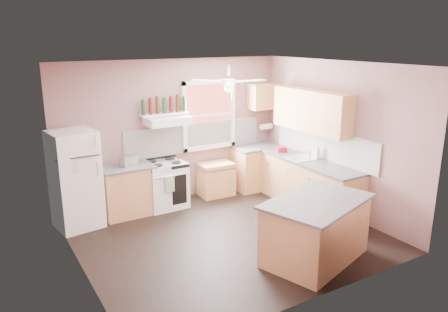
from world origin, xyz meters
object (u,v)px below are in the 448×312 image
refrigerator (75,180)px  island (315,231)px  stove (165,185)px  cart (216,179)px  toaster (129,161)px

refrigerator → island: (2.64, -2.88, -0.39)m
island → stove: bearing=91.5°
refrigerator → island: 3.92m
stove → cart: stove is taller
toaster → stove: 0.87m
cart → stove: bearing=-175.9°
refrigerator → stove: refrigerator is taller
stove → cart: 1.12m
cart → island: bearing=-89.2°
refrigerator → island: refrigerator is taller
toaster → refrigerator: bearing=166.8°
toaster → island: size_ratio=0.19×
toaster → cart: 1.90m
toaster → island: bearing=-76.6°
island → cart: bearing=70.5°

